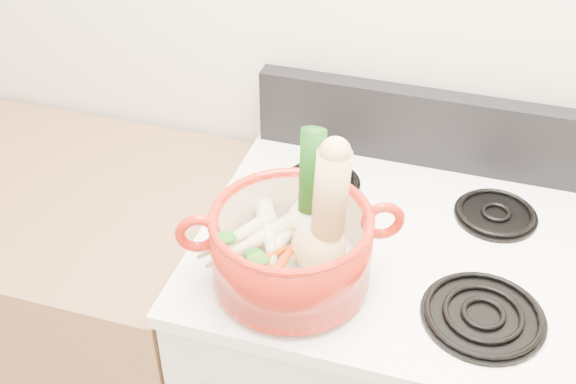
% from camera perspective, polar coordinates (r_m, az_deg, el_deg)
% --- Properties ---
extents(wall_back, '(3.50, 0.02, 2.60)m').
position_cam_1_polar(wall_back, '(1.59, 11.88, 13.89)').
color(wall_back, silver).
rests_on(wall_back, floor).
extents(cooktop, '(0.78, 0.67, 0.03)m').
position_cam_1_polar(cooktop, '(1.49, 8.32, -4.28)').
color(cooktop, white).
rests_on(cooktop, stove_body).
extents(control_backsplash, '(0.76, 0.05, 0.18)m').
position_cam_1_polar(control_backsplash, '(1.67, 10.53, 5.05)').
color(control_backsplash, black).
rests_on(control_backsplash, cooktop).
extents(burner_front_left, '(0.22, 0.22, 0.02)m').
position_cam_1_polar(burner_front_left, '(1.39, -0.57, -6.26)').
color(burner_front_left, black).
rests_on(burner_front_left, cooktop).
extents(burner_front_right, '(0.22, 0.22, 0.02)m').
position_cam_1_polar(burner_front_right, '(1.35, 15.17, -9.33)').
color(burner_front_right, black).
rests_on(burner_front_right, cooktop).
extents(burner_back_left, '(0.17, 0.17, 0.02)m').
position_cam_1_polar(burner_back_left, '(1.61, 2.66, 0.84)').
color(burner_back_left, black).
rests_on(burner_back_left, cooktop).
extents(burner_back_right, '(0.17, 0.17, 0.02)m').
position_cam_1_polar(burner_back_right, '(1.58, 16.10, -1.62)').
color(burner_back_right, black).
rests_on(burner_back_right, cooktop).
extents(dutch_oven, '(0.38, 0.38, 0.14)m').
position_cam_1_polar(dutch_oven, '(1.31, 0.26, -4.41)').
color(dutch_oven, '#AE1C0E').
rests_on(dutch_oven, burner_front_left).
extents(pot_handle_left, '(0.08, 0.05, 0.08)m').
position_cam_1_polar(pot_handle_left, '(1.28, -7.14, -3.27)').
color(pot_handle_left, '#AE1C0E').
rests_on(pot_handle_left, dutch_oven).
extents(pot_handle_right, '(0.08, 0.05, 0.08)m').
position_cam_1_polar(pot_handle_right, '(1.31, 7.50, -2.26)').
color(pot_handle_right, '#AE1C0E').
rests_on(pot_handle_right, dutch_oven).
extents(squash, '(0.14, 0.13, 0.26)m').
position_cam_1_polar(squash, '(1.26, 2.53, -1.44)').
color(squash, '#E6BE75').
rests_on(squash, dutch_oven).
extents(leek, '(0.05, 0.08, 0.29)m').
position_cam_1_polar(leek, '(1.26, 1.74, -0.62)').
color(leek, white).
rests_on(leek, dutch_oven).
extents(ginger, '(0.09, 0.07, 0.04)m').
position_cam_1_polar(ginger, '(1.37, 1.72, -3.46)').
color(ginger, tan).
rests_on(ginger, dutch_oven).
extents(parsnip_0, '(0.08, 0.23, 0.06)m').
position_cam_1_polar(parsnip_0, '(1.35, -0.85, -4.20)').
color(parsnip_0, beige).
rests_on(parsnip_0, dutch_oven).
extents(parsnip_1, '(0.15, 0.16, 0.05)m').
position_cam_1_polar(parsnip_1, '(1.35, -3.08, -4.04)').
color(parsnip_1, beige).
rests_on(parsnip_1, dutch_oven).
extents(parsnip_2, '(0.13, 0.21, 0.06)m').
position_cam_1_polar(parsnip_2, '(1.35, -1.53, -3.31)').
color(parsnip_2, '#F0E3C3').
rests_on(parsnip_2, dutch_oven).
extents(parsnip_3, '(0.14, 0.15, 0.05)m').
position_cam_1_polar(parsnip_3, '(1.35, -4.12, -3.46)').
color(parsnip_3, beige).
rests_on(parsnip_3, dutch_oven).
extents(carrot_0, '(0.04, 0.14, 0.04)m').
position_cam_1_polar(carrot_0, '(1.31, -1.82, -6.13)').
color(carrot_0, '#BE5709').
rests_on(carrot_0, dutch_oven).
extents(carrot_1, '(0.11, 0.13, 0.04)m').
position_cam_1_polar(carrot_1, '(1.31, -2.28, -5.56)').
color(carrot_1, '#D1560A').
rests_on(carrot_1, dutch_oven).
extents(carrot_2, '(0.06, 0.16, 0.04)m').
position_cam_1_polar(carrot_2, '(1.29, -0.59, -5.88)').
color(carrot_2, '#DC4C0B').
rests_on(carrot_2, dutch_oven).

